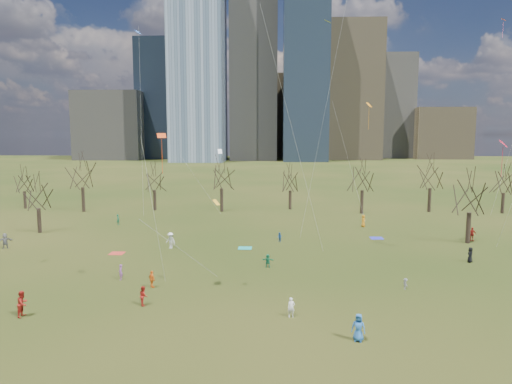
{
  "coord_description": "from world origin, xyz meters",
  "views": [
    {
      "loc": [
        1.83,
        -38.09,
        13.32
      ],
      "look_at": [
        0.0,
        12.0,
        7.0
      ],
      "focal_mm": 32.0,
      "sensor_mm": 36.0,
      "label": 1
    }
  ],
  "objects_px": {
    "blanket_navy": "(377,238)",
    "blanket_crimson": "(117,253)",
    "person_4": "(152,279)",
    "blanket_teal": "(245,248)",
    "person_2": "(23,304)",
    "person_1": "(291,307)",
    "person_0": "(358,328)"
  },
  "relations": [
    {
      "from": "blanket_navy",
      "to": "person_4",
      "type": "xyz_separation_m",
      "value": [
        -24.01,
        -20.08,
        0.75
      ]
    },
    {
      "from": "blanket_navy",
      "to": "person_0",
      "type": "relative_size",
      "value": 0.87
    },
    {
      "from": "person_1",
      "to": "person_2",
      "type": "height_order",
      "value": "person_2"
    },
    {
      "from": "blanket_teal",
      "to": "person_4",
      "type": "xyz_separation_m",
      "value": [
        -7.28,
        -14.25,
        0.75
      ]
    },
    {
      "from": "blanket_crimson",
      "to": "person_0",
      "type": "bearing_deg",
      "value": -42.45
    },
    {
      "from": "blanket_teal",
      "to": "blanket_navy",
      "type": "bearing_deg",
      "value": 19.19
    },
    {
      "from": "person_2",
      "to": "person_4",
      "type": "distance_m",
      "value": 10.28
    },
    {
      "from": "person_4",
      "to": "person_2",
      "type": "bearing_deg",
      "value": 84.73
    },
    {
      "from": "blanket_crimson",
      "to": "person_0",
      "type": "xyz_separation_m",
      "value": [
        23.14,
        -21.16,
        0.9
      ]
    },
    {
      "from": "person_4",
      "to": "blanket_teal",
      "type": "bearing_deg",
      "value": -72.7
    },
    {
      "from": "person_2",
      "to": "person_0",
      "type": "bearing_deg",
      "value": -94.16
    },
    {
      "from": "person_0",
      "to": "person_4",
      "type": "xyz_separation_m",
      "value": [
        -16.12,
        9.83,
        -0.16
      ]
    },
    {
      "from": "blanket_navy",
      "to": "person_4",
      "type": "height_order",
      "value": "person_4"
    },
    {
      "from": "blanket_navy",
      "to": "blanket_crimson",
      "type": "xyz_separation_m",
      "value": [
        -31.03,
        -8.74,
        0.0
      ]
    },
    {
      "from": "blanket_crimson",
      "to": "person_4",
      "type": "distance_m",
      "value": 13.35
    },
    {
      "from": "person_2",
      "to": "person_1",
      "type": "bearing_deg",
      "value": -84.86
    },
    {
      "from": "person_0",
      "to": "person_4",
      "type": "relative_size",
      "value": 1.21
    },
    {
      "from": "blanket_crimson",
      "to": "person_1",
      "type": "height_order",
      "value": "person_1"
    },
    {
      "from": "person_0",
      "to": "person_2",
      "type": "xyz_separation_m",
      "value": [
        -23.95,
        3.17,
        0.06
      ]
    },
    {
      "from": "person_0",
      "to": "person_4",
      "type": "bearing_deg",
      "value": 166.59
    },
    {
      "from": "person_1",
      "to": "blanket_navy",
      "type": "bearing_deg",
      "value": 51.08
    },
    {
      "from": "person_0",
      "to": "person_2",
      "type": "relative_size",
      "value": 0.94
    },
    {
      "from": "person_1",
      "to": "person_4",
      "type": "distance_m",
      "value": 13.37
    },
    {
      "from": "blanket_navy",
      "to": "person_2",
      "type": "distance_m",
      "value": 41.59
    },
    {
      "from": "blanket_teal",
      "to": "person_0",
      "type": "bearing_deg",
      "value": -69.86
    },
    {
      "from": "person_1",
      "to": "person_0",
      "type": "bearing_deg",
      "value": -56.1
    },
    {
      "from": "person_2",
      "to": "blanket_navy",
      "type": "bearing_deg",
      "value": -46.6
    },
    {
      "from": "blanket_navy",
      "to": "blanket_crimson",
      "type": "bearing_deg",
      "value": -164.27
    },
    {
      "from": "person_0",
      "to": "blanket_crimson",
      "type": "bearing_deg",
      "value": 155.52
    },
    {
      "from": "blanket_navy",
      "to": "person_4",
      "type": "relative_size",
      "value": 1.05
    },
    {
      "from": "blanket_teal",
      "to": "person_4",
      "type": "distance_m",
      "value": 16.03
    },
    {
      "from": "blanket_teal",
      "to": "blanket_crimson",
      "type": "distance_m",
      "value": 14.6
    }
  ]
}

